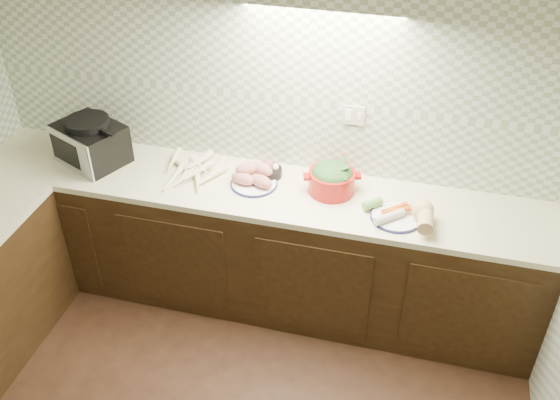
% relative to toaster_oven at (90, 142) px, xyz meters
% --- Properties ---
extents(room, '(3.60, 3.60, 2.60)m').
position_rel_toaster_oven_xyz_m(room, '(1.09, -1.53, 0.59)').
color(room, black).
rests_on(room, ground).
extents(counter, '(3.60, 3.60, 0.90)m').
position_rel_toaster_oven_xyz_m(counter, '(0.41, -0.85, -0.59)').
color(counter, black).
rests_on(counter, ground).
extents(toaster_oven, '(0.52, 0.47, 0.30)m').
position_rel_toaster_oven_xyz_m(toaster_oven, '(0.00, 0.00, 0.00)').
color(toaster_oven, black).
rests_on(toaster_oven, counter).
extents(parsnip_pile, '(0.38, 0.41, 0.07)m').
position_rel_toaster_oven_xyz_m(parsnip_pile, '(0.63, 0.01, -0.11)').
color(parsnip_pile, '#F7F4C4').
rests_on(parsnip_pile, counter).
extents(sweet_potato_plate, '(0.29, 0.29, 0.13)m').
position_rel_toaster_oven_xyz_m(sweet_potato_plate, '(1.09, 0.00, -0.09)').
color(sweet_potato_plate, '#131743').
rests_on(sweet_potato_plate, counter).
extents(onion_bowl, '(0.15, 0.15, 0.11)m').
position_rel_toaster_oven_xyz_m(onion_bowl, '(1.16, 0.11, -0.10)').
color(onion_bowl, black).
rests_on(onion_bowl, counter).
extents(dutch_oven, '(0.35, 0.35, 0.19)m').
position_rel_toaster_oven_xyz_m(dutch_oven, '(1.57, 0.05, -0.05)').
color(dutch_oven, '#AB120E').
rests_on(dutch_oven, counter).
extents(veg_plate, '(0.42, 0.30, 0.14)m').
position_rel_toaster_oven_xyz_m(veg_plate, '(2.04, -0.12, -0.09)').
color(veg_plate, '#131743').
rests_on(veg_plate, counter).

